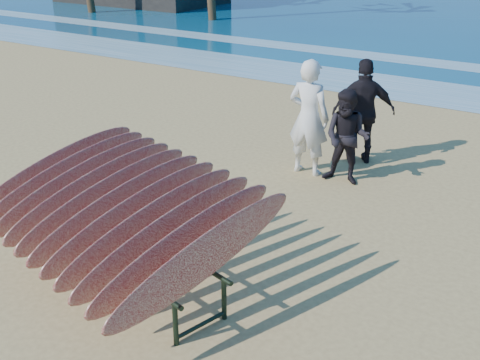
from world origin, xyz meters
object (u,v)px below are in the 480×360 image
Objects in this scene: person_white at (309,118)px; person_dark_b at (364,112)px; surfboard_rack at (119,209)px; person_dark_a at (347,137)px.

person_dark_b is (0.58, 0.98, -0.05)m from person_white.
person_white is (0.37, 4.16, 0.08)m from surfboard_rack.
person_white is at bearing 29.27° from person_dark_b.
surfboard_rack is 1.88× the size of person_white.
person_white is 1.06× the size of person_dark_b.
person_dark_a is at bearing 175.08° from person_white.
person_dark_b is (0.94, 5.14, 0.02)m from surfboard_rack.
surfboard_rack is 2.36× the size of person_dark_a.
surfboard_rack is 1.99× the size of person_dark_b.
person_dark_a is 0.84× the size of person_dark_b.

